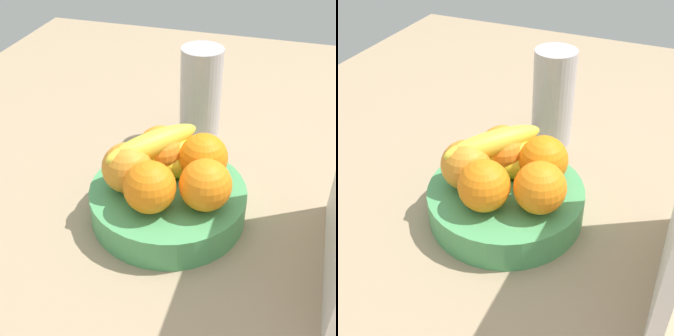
{
  "view_description": "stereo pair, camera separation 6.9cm",
  "coord_description": "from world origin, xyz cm",
  "views": [
    {
      "loc": [
        52.15,
        13.83,
        50.64
      ],
      "look_at": [
        -2.47,
        -2.55,
        9.38
      ],
      "focal_mm": 48.65,
      "sensor_mm": 36.0,
      "label": 1
    },
    {
      "loc": [
        49.8,
        20.26,
        50.64
      ],
      "look_at": [
        -2.47,
        -2.55,
        9.38
      ],
      "focal_mm": 48.65,
      "sensor_mm": 36.0,
      "label": 2
    }
  ],
  "objects": [
    {
      "name": "ground_plane",
      "position": [
        0.0,
        0.0,
        -1.5
      ],
      "size": [
        180.0,
        140.0,
        3.0
      ],
      "primitive_type": "cube",
      "color": "tan"
    },
    {
      "name": "fruit_bowl",
      "position": [
        -2.47,
        -2.55,
        2.69
      ],
      "size": [
        25.28,
        25.28,
        5.38
      ],
      "primitive_type": "cylinder",
      "color": "#4C9E5E",
      "rests_on": "ground_plane"
    },
    {
      "name": "orange_front_left",
      "position": [
        0.33,
        3.95,
        9.34
      ],
      "size": [
        7.93,
        7.93,
        7.93
      ],
      "primitive_type": "sphere",
      "color": "orange",
      "rests_on": "fruit_bowl"
    },
    {
      "name": "orange_front_right",
      "position": [
        -6.87,
        2.05,
        9.34
      ],
      "size": [
        7.93,
        7.93,
        7.93
      ],
      "primitive_type": "sphere",
      "color": "orange",
      "rests_on": "fruit_bowl"
    },
    {
      "name": "orange_center",
      "position": [
        -7.15,
        -5.22,
        9.34
      ],
      "size": [
        7.93,
        7.93,
        7.93
      ],
      "primitive_type": "sphere",
      "color": "orange",
      "rests_on": "fruit_bowl"
    },
    {
      "name": "orange_back_left",
      "position": [
        -0.76,
        -8.68,
        9.34
      ],
      "size": [
        7.93,
        7.93,
        7.93
      ],
      "primitive_type": "sphere",
      "color": "orange",
      "rests_on": "fruit_bowl"
    },
    {
      "name": "orange_back_right",
      "position": [
        2.84,
        -3.78,
        9.34
      ],
      "size": [
        7.93,
        7.93,
        7.93
      ],
      "primitive_type": "sphere",
      "color": "orange",
      "rests_on": "fruit_bowl"
    },
    {
      "name": "banana_bunch",
      "position": [
        -5.26,
        -4.89,
        9.58
      ],
      "size": [
        15.94,
        17.99,
        8.4
      ],
      "color": "yellow",
      "rests_on": "fruit_bowl"
    },
    {
      "name": "thermos_tumbler",
      "position": [
        -27.27,
        -3.28,
        9.69
      ],
      "size": [
        8.16,
        8.16,
        19.38
      ],
      "primitive_type": "cylinder",
      "color": "#BAB2B6",
      "rests_on": "ground_plane"
    }
  ]
}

